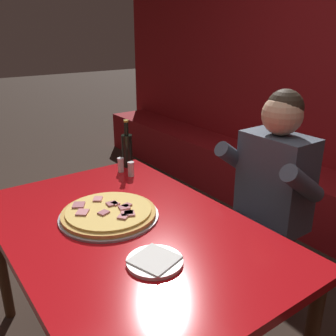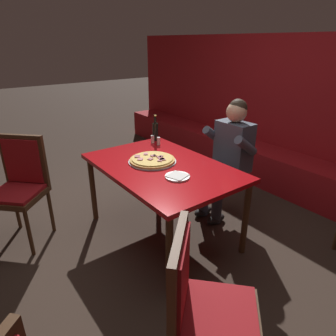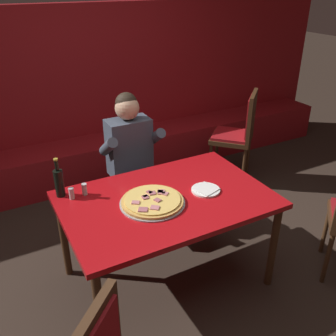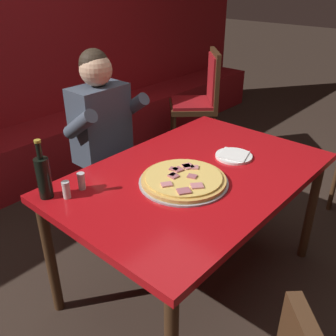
# 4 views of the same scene
# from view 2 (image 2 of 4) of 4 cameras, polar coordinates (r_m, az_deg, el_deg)

# --- Properties ---
(ground_plane) EXTENTS (24.00, 24.00, 0.00)m
(ground_plane) POSITION_cam_2_polar(r_m,az_deg,el_deg) (3.12, -1.04, -12.35)
(ground_plane) COLOR #33261E
(booth_wall_panel) EXTENTS (6.80, 0.16, 1.90)m
(booth_wall_panel) POSITION_cam_2_polar(r_m,az_deg,el_deg) (4.29, 23.53, 9.67)
(booth_wall_panel) COLOR maroon
(booth_wall_panel) RESTS_ON ground_plane
(booth_bench) EXTENTS (6.46, 0.48, 0.46)m
(booth_bench) POSITION_cam_2_polar(r_m,az_deg,el_deg) (4.23, 19.78, -0.24)
(booth_bench) COLOR maroon
(booth_bench) RESTS_ON ground_plane
(main_dining_table) EXTENTS (1.46, 0.96, 0.75)m
(main_dining_table) POSITION_cam_2_polar(r_m,az_deg,el_deg) (2.78, -1.14, -0.81)
(main_dining_table) COLOR #422816
(main_dining_table) RESTS_ON ground_plane
(pizza) EXTENTS (0.45, 0.45, 0.05)m
(pizza) POSITION_cam_2_polar(r_m,az_deg,el_deg) (2.82, -3.01, 1.55)
(pizza) COLOR #9E9EA3
(pizza) RESTS_ON main_dining_table
(plate_white_paper) EXTENTS (0.21, 0.21, 0.02)m
(plate_white_paper) POSITION_cam_2_polar(r_m,az_deg,el_deg) (2.50, 1.80, -1.61)
(plate_white_paper) COLOR white
(plate_white_paper) RESTS_ON main_dining_table
(beer_bottle) EXTENTS (0.07, 0.07, 0.29)m
(beer_bottle) POSITION_cam_2_polar(r_m,az_deg,el_deg) (3.42, -2.41, 7.06)
(beer_bottle) COLOR black
(beer_bottle) RESTS_ON main_dining_table
(shaker_parmesan) EXTENTS (0.04, 0.04, 0.09)m
(shaker_parmesan) POSITION_cam_2_polar(r_m,az_deg,el_deg) (3.36, -2.95, 5.44)
(shaker_parmesan) COLOR silver
(shaker_parmesan) RESTS_ON main_dining_table
(shaker_black_pepper) EXTENTS (0.04, 0.04, 0.09)m
(shaker_black_pepper) POSITION_cam_2_polar(r_m,az_deg,el_deg) (3.29, -1.81, 5.08)
(shaker_black_pepper) COLOR silver
(shaker_black_pepper) RESTS_ON main_dining_table
(diner_seated_blue_shirt) EXTENTS (0.53, 0.53, 1.27)m
(diner_seated_blue_shirt) POSITION_cam_2_polar(r_m,az_deg,el_deg) (3.21, 11.26, 2.54)
(diner_seated_blue_shirt) COLOR black
(diner_seated_blue_shirt) RESTS_ON ground_plane
(dining_chair_near_left) EXTENTS (0.62, 0.62, 1.02)m
(dining_chair_near_left) POSITION_cam_2_polar(r_m,az_deg,el_deg) (3.12, -26.33, -2.43)
(dining_chair_near_left) COLOR #422816
(dining_chair_near_left) RESTS_ON ground_plane
(dining_chair_near_right) EXTENTS (0.62, 0.62, 0.98)m
(dining_chair_near_right) POSITION_cam_2_polar(r_m,az_deg,el_deg) (1.67, 6.42, -24.40)
(dining_chair_near_right) COLOR #422816
(dining_chair_near_right) RESTS_ON ground_plane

